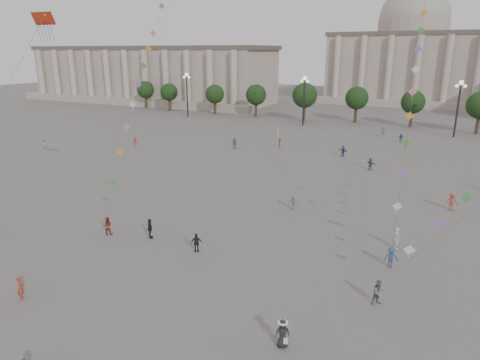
% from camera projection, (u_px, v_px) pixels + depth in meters
% --- Properties ---
extents(ground, '(360.00, 360.00, 0.00)m').
position_uv_depth(ground, '(185.00, 306.00, 27.80)').
color(ground, '#575552').
rests_on(ground, ground).
extents(hall_west, '(84.00, 26.22, 17.20)m').
position_uv_depth(hall_west, '(149.00, 74.00, 137.62)').
color(hall_west, '#9E9384').
rests_on(hall_west, ground).
extents(hall_central, '(48.30, 34.30, 35.50)m').
position_uv_depth(hall_central, '(410.00, 56.00, 134.58)').
color(hall_central, '#9E9384').
rests_on(hall_central, ground).
extents(tree_row, '(137.12, 5.12, 8.00)m').
position_uv_depth(tree_row, '(381.00, 101.00, 93.19)').
color(tree_row, '#35241A').
rests_on(tree_row, ground).
extents(lamp_post_far_west, '(2.00, 0.90, 10.65)m').
position_uv_depth(lamp_post_far_west, '(187.00, 87.00, 104.76)').
color(lamp_post_far_west, '#262628').
rests_on(lamp_post_far_west, ground).
extents(lamp_post_mid_west, '(2.00, 0.90, 10.65)m').
position_uv_depth(lamp_post_mid_west, '(304.00, 92.00, 92.08)').
color(lamp_post_mid_west, '#262628').
rests_on(lamp_post_mid_west, ground).
extents(lamp_post_mid_east, '(2.00, 0.90, 10.65)m').
position_uv_depth(lamp_post_mid_east, '(459.00, 98.00, 79.41)').
color(lamp_post_mid_east, '#262628').
rests_on(lamp_post_mid_east, ground).
extents(person_crowd_0, '(1.08, 0.62, 1.72)m').
position_uv_depth(person_crowd_0, '(401.00, 138.00, 76.42)').
color(person_crowd_0, navy).
rests_on(person_crowd_0, ground).
extents(person_crowd_1, '(1.06, 0.97, 1.75)m').
position_uv_depth(person_crowd_1, '(45.00, 144.00, 71.43)').
color(person_crowd_1, '#BCBBB7').
rests_on(person_crowd_1, ground).
extents(person_crowd_2, '(1.11, 1.13, 1.56)m').
position_uv_depth(person_crowd_2, '(135.00, 141.00, 74.09)').
color(person_crowd_2, brown).
rests_on(person_crowd_2, ground).
extents(person_crowd_4, '(1.74, 1.39, 1.85)m').
position_uv_depth(person_crowd_4, '(383.00, 131.00, 82.33)').
color(person_crowd_4, '#AEAEAA').
rests_on(person_crowd_4, ground).
extents(person_crowd_6, '(1.08, 0.69, 1.60)m').
position_uv_depth(person_crowd_6, '(293.00, 202.00, 44.38)').
color(person_crowd_6, slate).
rests_on(person_crowd_6, ground).
extents(person_crowd_8, '(1.36, 0.98, 1.90)m').
position_uv_depth(person_crowd_8, '(452.00, 201.00, 44.13)').
color(person_crowd_8, brown).
rests_on(person_crowd_8, ground).
extents(person_crowd_10, '(0.66, 0.72, 1.65)m').
position_uv_depth(person_crowd_10, '(278.00, 132.00, 81.95)').
color(person_crowd_10, silver).
rests_on(person_crowd_10, ground).
extents(person_crowd_12, '(1.56, 1.35, 1.70)m').
position_uv_depth(person_crowd_12, '(371.00, 164.00, 59.19)').
color(person_crowd_12, '#59595D').
rests_on(person_crowd_12, ground).
extents(person_crowd_13, '(0.71, 0.80, 1.83)m').
position_uv_depth(person_crowd_13, '(397.00, 238.00, 35.59)').
color(person_crowd_13, beige).
rests_on(person_crowd_13, ground).
extents(person_crowd_16, '(1.18, 0.69, 1.89)m').
position_uv_depth(person_crowd_16, '(234.00, 143.00, 71.71)').
color(person_crowd_16, slate).
rests_on(person_crowd_16, ground).
extents(person_crowd_17, '(1.06, 1.24, 1.66)m').
position_uv_depth(person_crowd_17, '(280.00, 143.00, 72.29)').
color(person_crowd_17, maroon).
rests_on(person_crowd_17, ground).
extents(person_crowd_18, '(1.64, 0.94, 1.68)m').
position_uv_depth(person_crowd_18, '(343.00, 151.00, 66.60)').
color(person_crowd_18, navy).
rests_on(person_crowd_18, ground).
extents(person_crowd_19, '(0.76, 0.70, 1.75)m').
position_uv_depth(person_crowd_19, '(20.00, 287.00, 28.31)').
color(person_crowd_19, '#9A412A').
rests_on(person_crowd_19, ground).
extents(tourist_1, '(1.04, 1.07, 1.80)m').
position_uv_depth(tourist_1, '(150.00, 229.00, 37.57)').
color(tourist_1, black).
rests_on(tourist_1, ground).
extents(tourist_4, '(1.03, 0.75, 1.62)m').
position_uv_depth(tourist_4, '(197.00, 243.00, 35.00)').
color(tourist_4, black).
rests_on(tourist_4, ground).
extents(kite_flyer_0, '(1.01, 0.95, 1.66)m').
position_uv_depth(kite_flyer_0, '(107.00, 226.00, 38.35)').
color(kite_flyer_0, maroon).
rests_on(kite_flyer_0, ground).
extents(kite_flyer_1, '(1.22, 0.99, 1.65)m').
position_uv_depth(kite_flyer_1, '(391.00, 257.00, 32.51)').
color(kite_flyer_1, navy).
rests_on(kite_flyer_1, ground).
extents(kite_flyer_2, '(1.04, 1.04, 1.70)m').
position_uv_depth(kite_flyer_2, '(379.00, 292.00, 27.77)').
color(kite_flyer_2, slate).
rests_on(kite_flyer_2, ground).
extents(hat_person, '(0.98, 0.87, 1.69)m').
position_uv_depth(hat_person, '(283.00, 333.00, 23.72)').
color(hat_person, black).
rests_on(hat_person, ground).
extents(dragon_kite, '(2.71, 5.89, 20.45)m').
position_uv_depth(dragon_kite, '(43.00, 29.00, 36.19)').
color(dragon_kite, '#AE2B12').
rests_on(dragon_kite, ground).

